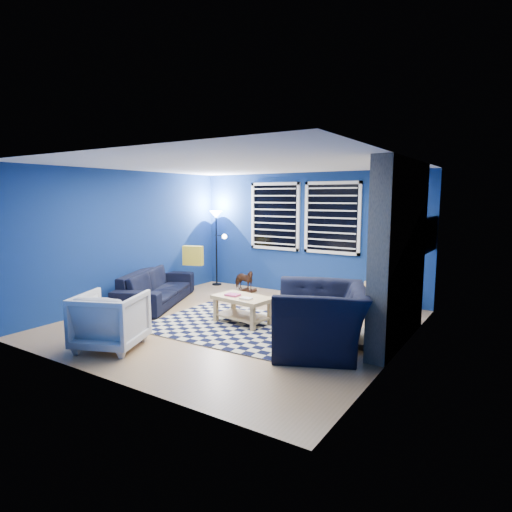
{
  "coord_description": "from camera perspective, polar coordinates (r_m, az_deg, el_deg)",
  "views": [
    {
      "loc": [
        3.84,
        -5.4,
        2.01
      ],
      "look_at": [
        0.17,
        0.3,
        1.07
      ],
      "focal_mm": 30.0,
      "sensor_mm": 36.0,
      "label": 1
    }
  ],
  "objects": [
    {
      "name": "floor",
      "position": [
        6.93,
        -2.56,
        -8.99
      ],
      "size": [
        5.0,
        5.0,
        0.0
      ],
      "primitive_type": "plane",
      "color": "tan",
      "rests_on": "ground"
    },
    {
      "name": "ceiling",
      "position": [
        6.64,
        -2.69,
        12.11
      ],
      "size": [
        5.0,
        5.0,
        0.0
      ],
      "primitive_type": "plane",
      "rotation": [
        3.14,
        0.0,
        0.0
      ],
      "color": "white",
      "rests_on": "wall_back"
    },
    {
      "name": "wall_back",
      "position": [
        8.82,
        6.83,
        2.89
      ],
      "size": [
        5.0,
        0.0,
        5.0
      ],
      "primitive_type": "plane",
      "rotation": [
        1.57,
        0.0,
        0.0
      ],
      "color": "navy",
      "rests_on": "floor"
    },
    {
      "name": "wall_left",
      "position": [
        8.36,
        -16.75,
        2.34
      ],
      "size": [
        0.0,
        5.0,
        5.0
      ],
      "primitive_type": "plane",
      "rotation": [
        1.57,
        0.0,
        1.57
      ],
      "color": "navy",
      "rests_on": "floor"
    },
    {
      "name": "wall_right",
      "position": [
        5.62,
        18.66,
        -0.32
      ],
      "size": [
        0.0,
        5.0,
        5.0
      ],
      "primitive_type": "plane",
      "rotation": [
        1.57,
        0.0,
        -1.57
      ],
      "color": "navy",
      "rests_on": "floor"
    },
    {
      "name": "fireplace",
      "position": [
        6.14,
        18.51,
        -0.15
      ],
      "size": [
        0.65,
        2.0,
        2.5
      ],
      "color": "gray",
      "rests_on": "floor"
    },
    {
      "name": "window_left",
      "position": [
        9.11,
        2.5,
        5.31
      ],
      "size": [
        1.17,
        0.06,
        1.42
      ],
      "color": "black",
      "rests_on": "wall_back"
    },
    {
      "name": "window_right",
      "position": [
        8.53,
        10.09,
        5.02
      ],
      "size": [
        1.17,
        0.06,
        1.42
      ],
      "color": "black",
      "rests_on": "wall_back"
    },
    {
      "name": "tv",
      "position": [
        7.56,
        22.05,
        2.68
      ],
      "size": [
        0.07,
        1.0,
        0.58
      ],
      "color": "black",
      "rests_on": "wall_right"
    },
    {
      "name": "rug",
      "position": [
        6.82,
        -2.99,
        -9.19
      ],
      "size": [
        2.56,
        2.07,
        0.02
      ],
      "primitive_type": "cube",
      "rotation": [
        0.0,
        0.0,
        0.03
      ],
      "color": "black",
      "rests_on": "floor"
    },
    {
      "name": "sofa",
      "position": [
        8.32,
        -13.13,
        -4.08
      ],
      "size": [
        2.31,
        1.66,
        0.63
      ],
      "primitive_type": "imported",
      "rotation": [
        0.0,
        0.0,
        2.0
      ],
      "color": "black",
      "rests_on": "floor"
    },
    {
      "name": "armchair_big",
      "position": [
        5.72,
        8.6,
        -8.25
      ],
      "size": [
        1.68,
        1.6,
        0.86
      ],
      "primitive_type": "imported",
      "rotation": [
        0.0,
        0.0,
        -1.15
      ],
      "color": "black",
      "rests_on": "floor"
    },
    {
      "name": "armchair_bent",
      "position": [
        6.08,
        -18.83,
        -8.11
      ],
      "size": [
        1.07,
        1.08,
        0.76
      ],
      "primitive_type": "imported",
      "rotation": [
        0.0,
        0.0,
        3.53
      ],
      "color": "gray",
      "rests_on": "floor"
    },
    {
      "name": "rocking_horse",
      "position": [
        8.94,
        -1.64,
        -3.2
      ],
      "size": [
        0.26,
        0.53,
        0.44
      ],
      "primitive_type": "imported",
      "rotation": [
        0.0,
        0.0,
        1.53
      ],
      "color": "#492D17",
      "rests_on": "floor"
    },
    {
      "name": "coffee_table",
      "position": [
        6.84,
        -1.84,
        -6.4
      ],
      "size": [
        0.99,
        0.65,
        0.46
      ],
      "rotation": [
        0.0,
        0.0,
        -0.13
      ],
      "color": "#DEBE7D",
      "rests_on": "rug"
    },
    {
      "name": "cabinet",
      "position": [
        8.14,
        16.62,
        -4.9
      ],
      "size": [
        0.64,
        0.49,
        0.57
      ],
      "rotation": [
        0.0,
        0.0,
        -0.2
      ],
      "color": "#DEBE7D",
      "rests_on": "floor"
    },
    {
      "name": "floor_lamp",
      "position": [
        9.71,
        -5.26,
        4.18
      ],
      "size": [
        0.46,
        0.28,
        1.69
      ],
      "color": "black",
      "rests_on": "floor"
    },
    {
      "name": "throw_pillow",
      "position": [
        8.76,
        -8.41,
        0.04
      ],
      "size": [
        0.43,
        0.24,
        0.39
      ],
      "primitive_type": "cube",
      "rotation": [
        0.0,
        0.0,
        0.3
      ],
      "color": "gold",
      "rests_on": "sofa"
    }
  ]
}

